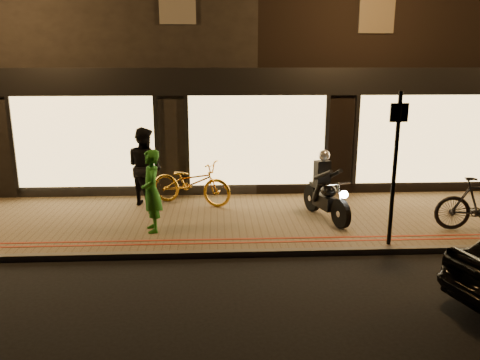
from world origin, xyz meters
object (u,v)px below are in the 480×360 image
bicycle_gold (191,183)px  motorcycle (325,193)px  person_green (151,191)px  sign_post (395,161)px

bicycle_gold → motorcycle: bearing=-90.0°
motorcycle → bicycle_gold: 3.38m
motorcycle → person_green: bearing=172.4°
sign_post → bicycle_gold: (-4.05, 2.92, -1.11)m
sign_post → bicycle_gold: 5.12m
motorcycle → person_green: 3.91m
sign_post → person_green: sign_post is taller
sign_post → bicycle_gold: size_ratio=1.40×
motorcycle → bicycle_gold: (-3.13, 1.29, -0.05)m
bicycle_gold → person_green: 2.08m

